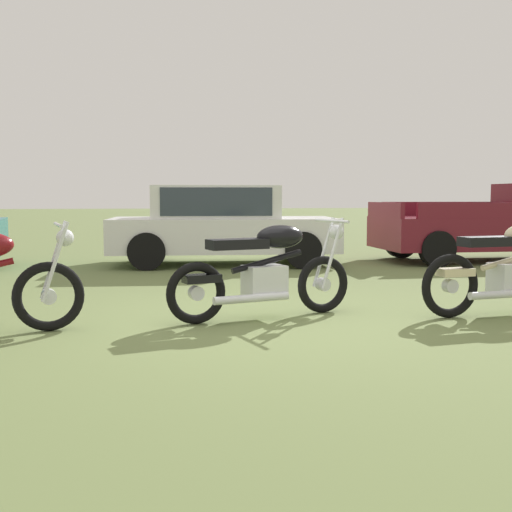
# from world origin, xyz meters

# --- Properties ---
(ground_plane) EXTENTS (120.00, 120.00, 0.00)m
(ground_plane) POSITION_xyz_m (0.00, 0.00, 0.00)
(ground_plane) COLOR olive
(motorcycle_black) EXTENTS (1.99, 0.91, 1.02)m
(motorcycle_black) POSITION_xyz_m (0.05, 0.14, 0.48)
(motorcycle_black) COLOR black
(motorcycle_black) RESTS_ON ground
(motorcycle_cream) EXTENTS (2.10, 0.74, 1.02)m
(motorcycle_cream) POSITION_xyz_m (2.66, -0.04, 0.48)
(motorcycle_cream) COLOR black
(motorcycle_cream) RESTS_ON ground
(car_white) EXTENTS (4.18, 2.18, 1.43)m
(car_white) POSITION_xyz_m (0.15, 5.44, 0.80)
(car_white) COLOR silver
(car_white) RESTS_ON ground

